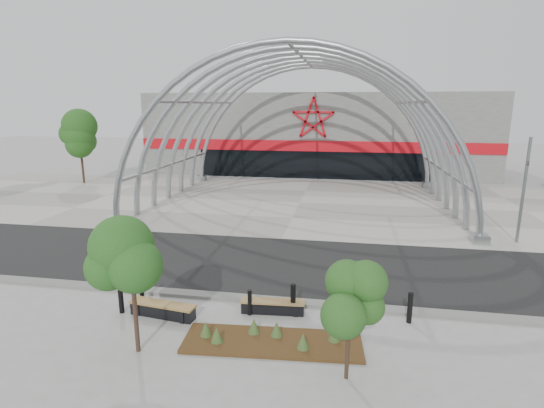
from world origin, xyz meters
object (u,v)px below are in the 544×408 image
object	(u,v)px
bollard_2	(250,303)
street_tree_1	(350,298)
bench_0	(163,310)
bench_1	(273,307)
signal_pole	(524,189)
street_tree_0	(131,257)

from	to	relation	value
bollard_2	street_tree_1	bearing A→B (deg)	-41.83
bench_0	bollard_2	distance (m)	2.91
bollard_2	bench_1	bearing A→B (deg)	20.01
signal_pole	bollard_2	distance (m)	15.48
street_tree_0	bench_0	distance (m)	3.34
bench_1	street_tree_0	bearing A→B (deg)	-139.40
bollard_2	signal_pole	bearing A→B (deg)	39.85
bench_1	bollard_2	distance (m)	0.81
bench_1	bollard_2	size ratio (longest dim) A/B	2.47
street_tree_1	bench_0	size ratio (longest dim) A/B	1.33
street_tree_1	bench_0	distance (m)	6.77
bench_0	bollard_2	bearing A→B (deg)	12.35
signal_pole	bollard_2	world-z (taller)	signal_pole
signal_pole	bollard_2	size ratio (longest dim) A/B	6.07
street_tree_0	street_tree_1	size ratio (longest dim) A/B	1.27
signal_pole	street_tree_1	xyz separation A→B (m)	(-8.53, -12.68, -0.56)
street_tree_1	bench_0	bearing A→B (deg)	159.54
bench_1	bollard_2	bearing A→B (deg)	-159.99
bench_0	street_tree_1	bearing A→B (deg)	-20.46
signal_pole	street_tree_0	world-z (taller)	signal_pole
signal_pole	street_tree_1	bearing A→B (deg)	-123.92
street_tree_1	bench_1	bearing A→B (deg)	128.28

